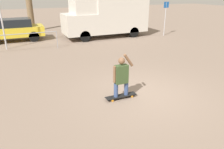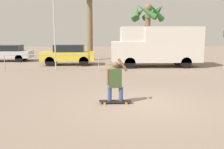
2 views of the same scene
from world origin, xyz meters
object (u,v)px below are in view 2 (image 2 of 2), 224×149
Objects in this scene: skateboard at (115,101)px; parked_car_yellow at (68,54)px; camper_van at (157,45)px; parked_car_silver at (6,53)px; person_skateboarder at (115,79)px; palm_tree_near_van at (148,16)px; flagpole at (55,2)px.

parked_car_yellow reaches higher than skateboard.
camper_van reaches higher than parked_car_yellow.
parked_car_yellow is at bearing -27.07° from parked_car_silver.
parked_car_silver is (-8.68, 13.84, -0.09)m from person_skateboarder.
camper_van is at bearing 69.87° from person_skateboarder.
parked_car_silver is 14.32m from palm_tree_near_van.
parked_car_yellow is at bearing 105.21° from skateboard.
skateboard is 0.17× the size of camper_van.
palm_tree_near_van is (4.44, 18.37, 4.15)m from skateboard.
person_skateboarder is 0.33× the size of parked_car_silver.
person_skateboarder is at bearing -103.59° from palm_tree_near_van.
camper_van reaches higher than parked_car_silver.
parked_car_silver is (-12.23, 4.15, -0.80)m from camper_van.
parked_car_yellow is at bearing 169.34° from camper_van.
palm_tree_near_van is 12.49m from flagpole.
skateboard is 0.14× the size of flagpole.
flagpole is (-3.43, 8.67, 3.57)m from person_skateboarder.
camper_van is at bearing -10.66° from parked_car_yellow.
parked_car_yellow is 0.93× the size of parked_car_silver.
palm_tree_near_van reaches higher than skateboard.
palm_tree_near_van is at bearing 50.95° from flagpole.
parked_car_silver is at bearing 122.11° from skateboard.
skateboard is at bearing -74.79° from parked_car_yellow.
flagpole reaches higher than person_skateboarder.
palm_tree_near_van is at bearing 76.42° from skateboard.
camper_van is at bearing -95.84° from palm_tree_near_van.
camper_van is 0.82× the size of flagpole.
camper_van is at bearing 8.32° from flagpole.
palm_tree_near_van reaches higher than person_skateboarder.
flagpole is at bearing -44.55° from parked_car_silver.
flagpole is at bearing 111.60° from person_skateboarder.
parked_car_yellow is 0.72× the size of palm_tree_near_van.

